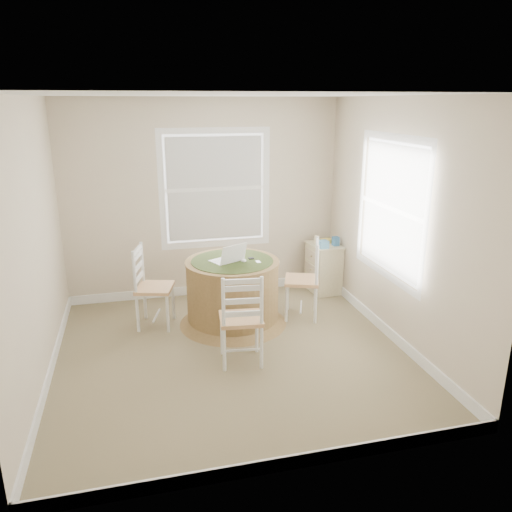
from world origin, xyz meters
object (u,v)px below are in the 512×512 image
object	(u,v)px
chair_right	(302,280)
corner_chest	(323,268)
round_table	(233,289)
laptop	(228,259)
chair_left	(155,287)
chair_near	(241,318)

from	to	relation	value
chair_right	corner_chest	world-z (taller)	chair_right
round_table	chair_right	size ratio (longest dim) A/B	1.34
round_table	corner_chest	distance (m)	1.60
round_table	laptop	distance (m)	0.39
chair_right	corner_chest	bearing A→B (deg)	162.35
chair_left	round_table	bearing A→B (deg)	-85.17
round_table	corner_chest	xyz separation A→B (m)	(1.43, 0.73, -0.09)
round_table	chair_right	bearing A→B (deg)	-0.16
round_table	chair_left	size ratio (longest dim) A/B	1.34
round_table	chair_left	bearing A→B (deg)	170.29
round_table	corner_chest	bearing A→B (deg)	27.50
chair_near	chair_right	world-z (taller)	same
chair_right	laptop	world-z (taller)	laptop
chair_left	laptop	xyz separation A→B (m)	(0.84, -0.18, 0.34)
laptop	corner_chest	distance (m)	1.72
chair_left	chair_right	bearing A→B (deg)	-80.53
chair_near	corner_chest	xyz separation A→B (m)	(1.53, 1.65, -0.13)
chair_right	round_table	bearing A→B (deg)	-70.42
chair_near	chair_left	bearing A→B (deg)	-47.35
round_table	chair_left	world-z (taller)	chair_left
round_table	laptop	size ratio (longest dim) A/B	2.90
chair_near	laptop	distance (m)	0.97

